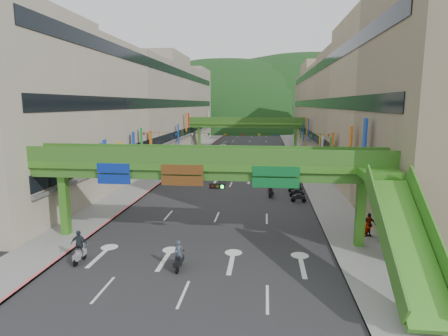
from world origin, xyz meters
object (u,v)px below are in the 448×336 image
at_px(scooter_rider_near, 179,257).
at_px(car_silver, 225,145).
at_px(overpass_near, 218,175).
at_px(pedestrian_red, 369,229).
at_px(car_yellow, 268,162).
at_px(scooter_rider_mid, 271,188).

height_order(scooter_rider_near, car_silver, scooter_rider_near).
bearing_deg(car_silver, scooter_rider_near, -77.80).
xyz_separation_m(overpass_near, pedestrian_red, (11.27, 2.62, -4.45)).
height_order(scooter_rider_near, car_yellow, scooter_rider_near).
bearing_deg(car_yellow, overpass_near, -97.53).
xyz_separation_m(scooter_rider_near, car_silver, (-4.24, 64.94, -0.13)).
distance_m(scooter_rider_mid, car_yellow, 21.07).
bearing_deg(overpass_near, scooter_rider_mid, 74.71).
xyz_separation_m(car_silver, pedestrian_red, (17.37, -57.95, 0.04)).
xyz_separation_m(overpass_near, car_yellow, (3.86, 35.76, -4.56)).
distance_m(scooter_rider_mid, pedestrian_red, 14.08).
distance_m(overpass_near, scooter_rider_near, 6.46).
bearing_deg(overpass_near, car_silver, 95.75).
relative_size(overpass_near, car_silver, 6.46).
relative_size(scooter_rider_near, car_yellow, 0.49).
bearing_deg(car_yellow, car_silver, 110.52).
height_order(overpass_near, scooter_rider_near, overpass_near).
bearing_deg(pedestrian_red, scooter_rider_near, 175.61).
bearing_deg(overpass_near, scooter_rider_near, -113.07).
bearing_deg(car_silver, scooter_rider_mid, -69.09).
distance_m(car_silver, car_yellow, 26.73).
distance_m(scooter_rider_near, pedestrian_red, 14.88).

